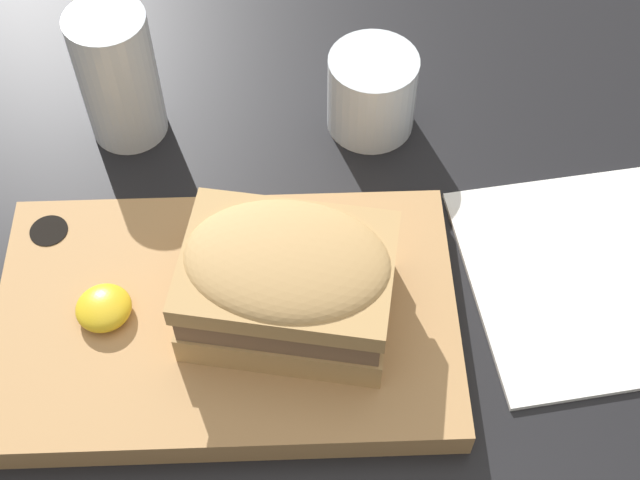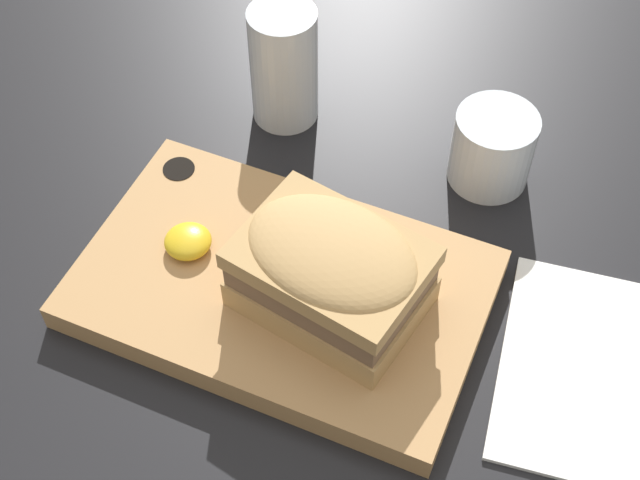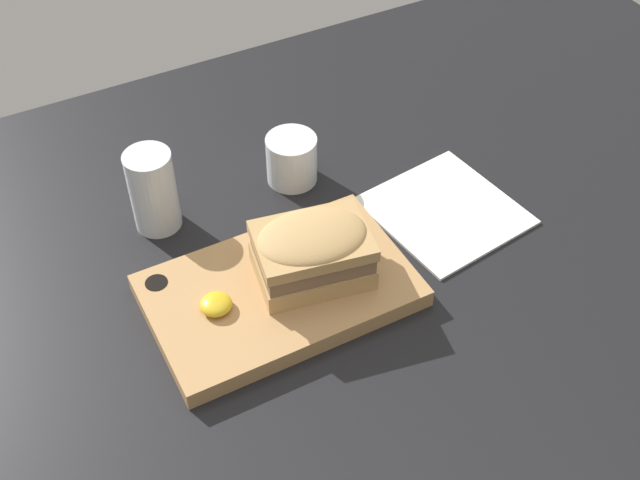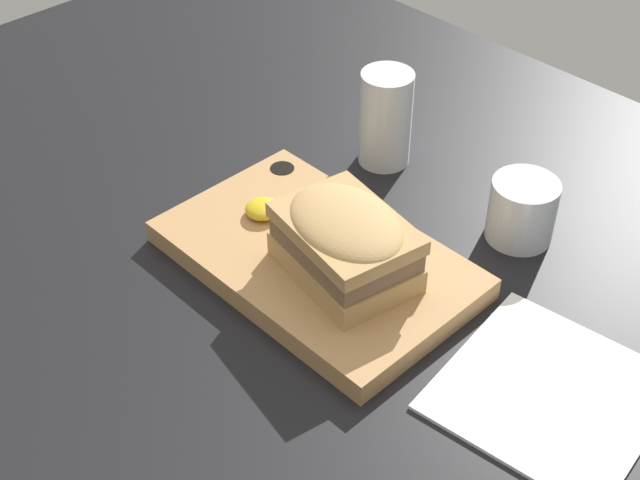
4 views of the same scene
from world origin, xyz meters
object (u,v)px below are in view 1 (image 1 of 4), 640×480
(serving_board, at_px, (226,318))
(napkin, at_px, (592,277))
(wine_glass, at_px, (372,94))
(water_glass, at_px, (120,83))
(sandwich, at_px, (288,280))

(serving_board, bearing_deg, napkin, 6.82)
(wine_glass, bearing_deg, water_glass, 179.48)
(sandwich, bearing_deg, wine_glass, 70.48)
(serving_board, distance_m, napkin, 0.26)
(water_glass, bearing_deg, sandwich, -56.72)
(wine_glass, distance_m, napkin, 0.22)
(serving_board, relative_size, napkin, 1.54)
(sandwich, relative_size, wine_glass, 2.09)
(serving_board, bearing_deg, water_glass, 113.74)
(water_glass, bearing_deg, serving_board, -66.26)
(serving_board, distance_m, water_glass, 0.21)
(sandwich, distance_m, water_glass, 0.23)
(wine_glass, bearing_deg, sandwich, -109.52)
(serving_board, xyz_separation_m, napkin, (0.26, 0.03, -0.01))
(serving_board, xyz_separation_m, sandwich, (0.04, -0.00, 0.05))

